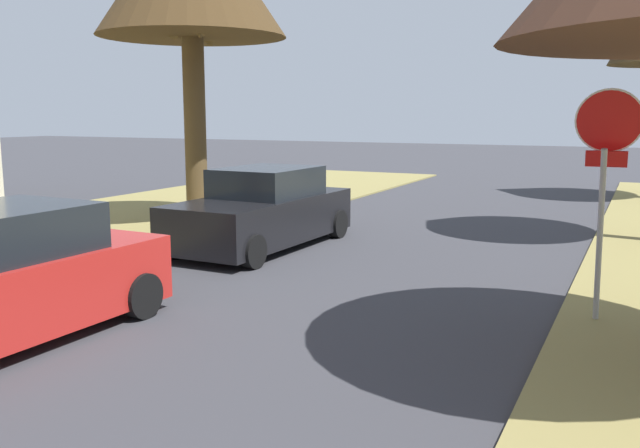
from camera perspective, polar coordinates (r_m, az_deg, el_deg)
name	(u,v)px	position (r m, az deg, el deg)	size (l,w,h in m)	color
stop_sign_far	(607,155)	(8.97, 23.13, 5.42)	(0.81, 0.77, 2.90)	#9EA0A5
parked_sedan_black	(263,211)	(13.37, -4.86, 1.10)	(2.05, 4.45, 1.57)	black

